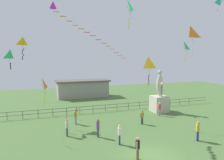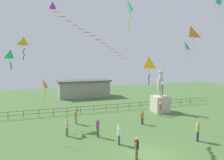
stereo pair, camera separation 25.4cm
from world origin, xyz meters
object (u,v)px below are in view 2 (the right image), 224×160
object	(u,v)px
person_1	(98,127)
person_6	(137,147)
person_4	(76,115)
kite_4	(190,34)
kite_5	(148,64)
person_7	(160,108)
kite_1	(11,55)
statue_monument	(160,100)
person_2	(67,126)
kite_2	(184,46)
streamer_kite	(62,12)
person_5	(142,116)
lamppost	(163,91)
kite_8	(43,85)
kite_7	(24,42)
person_3	(198,130)
kite_0	(127,6)
person_0	(119,133)

from	to	relation	value
person_1	person_6	distance (m)	5.48
person_4	kite_4	world-z (taller)	kite_4
kite_5	person_7	bearing A→B (deg)	36.47
kite_1	statue_monument	bearing A→B (deg)	7.55
person_2	kite_2	xyz separation A→B (m)	(13.66, 1.31, 7.65)
person_6	person_1	bearing A→B (deg)	105.18
statue_monument	kite_1	bearing A→B (deg)	-172.45
person_7	streamer_kite	xyz separation A→B (m)	(-12.39, -4.92, 9.99)
person_4	person_5	bearing A→B (deg)	-20.03
person_2	kite_5	distance (m)	10.75
lamppost	kite_8	bearing A→B (deg)	-175.00
kite_5	kite_2	bearing A→B (deg)	1.22
kite_1	kite_5	size ratio (longest dim) A/B	0.63
person_6	person_2	bearing A→B (deg)	122.26
person_5	kite_7	xyz separation A→B (m)	(-12.06, 6.15, 8.16)
lamppost	person_6	size ratio (longest dim) A/B	2.44
kite_2	kite_8	xyz separation A→B (m)	(-15.63, 1.87, -4.04)
person_3	person_6	size ratio (longest dim) A/B	1.04
person_7	kite_7	distance (m)	18.09
kite_2	kite_5	size ratio (longest dim) A/B	0.79
person_2	kite_0	world-z (taller)	kite_0
statue_monument	person_6	size ratio (longest dim) A/B	3.36
person_2	kite_0	bearing A→B (deg)	-3.77
kite_7	person_1	bearing A→B (deg)	-52.24
lamppost	kite_1	world-z (taller)	kite_1
kite_4	kite_5	xyz separation A→B (m)	(-1.38, 4.97, -2.77)
kite_1	kite_5	xyz separation A→B (m)	(13.82, -1.69, -0.94)
kite_7	person_7	bearing A→B (deg)	-13.36
person_6	kite_2	size ratio (longest dim) A/B	0.71
person_1	kite_1	size ratio (longest dim) A/B	0.92
kite_1	kite_8	world-z (taller)	kite_1
kite_2	kite_4	size ratio (longest dim) A/B	0.82
kite_5	person_4	bearing A→B (deg)	163.53
person_6	person_4	bearing A→B (deg)	104.95
person_4	streamer_kite	size ratio (longest dim) A/B	0.27
person_6	statue_monument	bearing A→B (deg)	52.40
person_2	person_6	size ratio (longest dim) A/B	1.12
person_7	kite_5	xyz separation A→B (m)	(-2.92, -2.16, 5.60)
person_4	kite_0	bearing A→B (deg)	-41.44
person_4	kite_7	bearing A→B (deg)	144.97
person_6	person_7	distance (m)	12.62
person_0	person_6	xyz separation A→B (m)	(0.20, -3.01, -0.01)
person_1	kite_0	size ratio (longest dim) A/B	0.61
person_0	kite_8	distance (m)	9.55
person_2	kite_2	distance (m)	15.71
person_1	person_6	world-z (taller)	person_1
statue_monument	kite_5	size ratio (longest dim) A/B	1.90
kite_5	person_2	bearing A→B (deg)	-172.38
person_1	kite_5	bearing A→B (deg)	20.41
person_0	person_3	bearing A→B (deg)	-12.64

